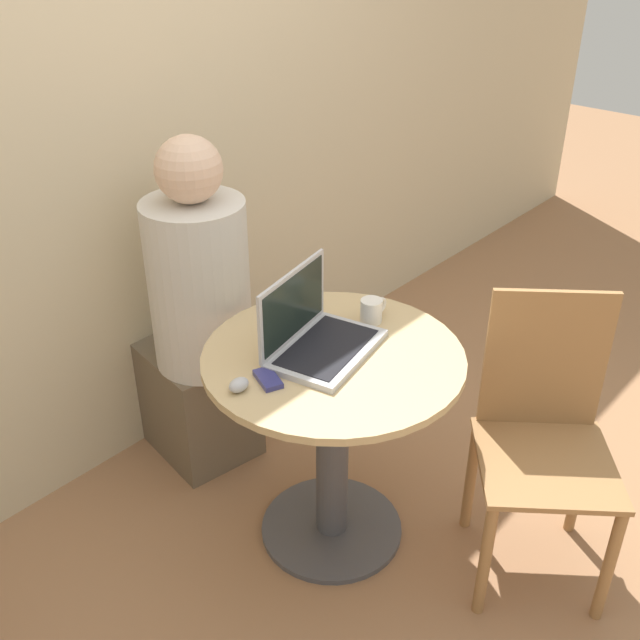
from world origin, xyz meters
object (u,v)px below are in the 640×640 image
cell_phone (268,379)px  chair_empty (543,439)px  person_seated (195,332)px  laptop (316,335)px

cell_phone → chair_empty: bearing=-45.1°
chair_empty → cell_phone: bearing=134.9°
cell_phone → person_seated: (0.23, 0.61, -0.20)m
chair_empty → person_seated: 1.25m
laptop → person_seated: bearing=88.1°
laptop → cell_phone: (-0.21, -0.01, -0.04)m
cell_phone → chair_empty: size_ratio=0.12×
laptop → cell_phone: size_ratio=3.50×
laptop → chair_empty: size_ratio=0.44×
person_seated → chair_empty: bearing=-73.8°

